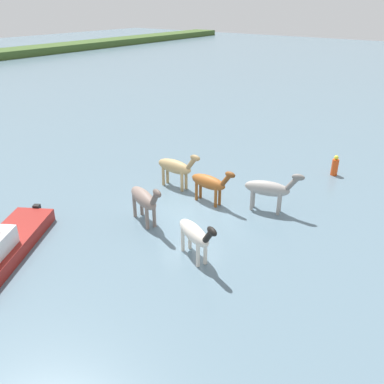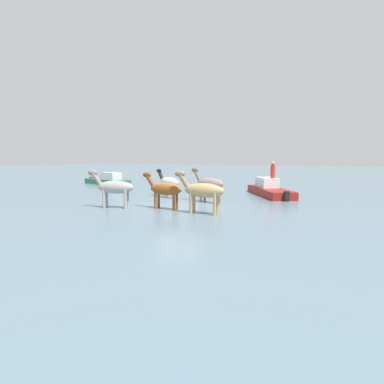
% 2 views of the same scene
% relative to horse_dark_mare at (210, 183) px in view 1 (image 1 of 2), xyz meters
% --- Properties ---
extents(ground_plane, '(179.87, 179.87, 0.00)m').
position_rel_horse_dark_mare_xyz_m(ground_plane, '(-1.06, 0.14, -1.05)').
color(ground_plane, slate).
extents(horse_dark_mare, '(0.67, 2.46, 1.91)m').
position_rel_horse_dark_mare_xyz_m(horse_dark_mare, '(0.00, 0.00, 0.00)').
color(horse_dark_mare, brown).
rests_on(horse_dark_mare, ground_plane).
extents(horse_dun_straggler, '(1.34, 2.39, 1.91)m').
position_rel_horse_dark_mare_xyz_m(horse_dun_straggler, '(-4.04, -2.12, 0.00)').
color(horse_dun_straggler, silver).
rests_on(horse_dun_straggler, ground_plane).
extents(horse_lead, '(1.10, 2.61, 2.02)m').
position_rel_horse_dark_mare_xyz_m(horse_lead, '(0.91, -2.58, 0.07)').
color(horse_lead, '#9E9993').
rests_on(horse_lead, ground_plane).
extents(horse_gray_outer, '(1.36, 2.61, 2.06)m').
position_rel_horse_dark_mare_xyz_m(horse_gray_outer, '(-3.17, 1.17, 0.09)').
color(horse_gray_outer, gray).
rests_on(horse_gray_outer, ground_plane).
extents(horse_chestnut_trailing, '(0.62, 2.62, 2.05)m').
position_rel_horse_dark_mare_xyz_m(horse_chestnut_trailing, '(0.41, 2.34, 0.08)').
color(horse_chestnut_trailing, tan).
rests_on(horse_chestnut_trailing, ground_plane).
extents(boat_dinghy_port, '(5.85, 4.43, 1.38)m').
position_rel_horse_dark_mare_xyz_m(boat_dinghy_port, '(-8.39, 3.65, -0.72)').
color(boat_dinghy_port, maroon).
rests_on(boat_dinghy_port, ground_plane).
extents(buoy_channel_marker, '(0.36, 0.36, 1.14)m').
position_rel_horse_dark_mare_xyz_m(buoy_channel_marker, '(6.84, -3.61, -0.54)').
color(buoy_channel_marker, '#E54C19').
rests_on(buoy_channel_marker, ground_plane).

